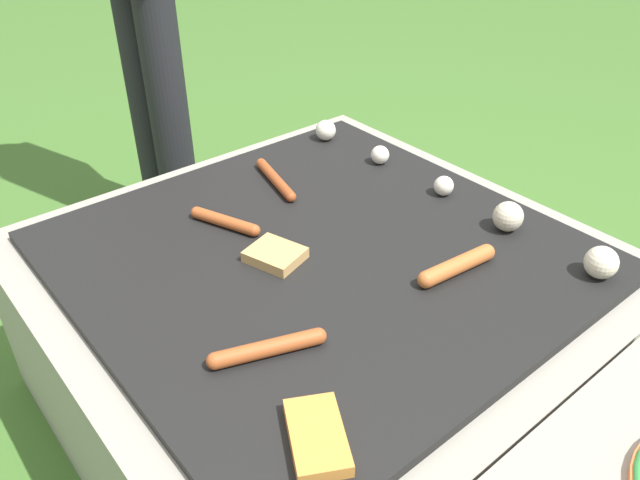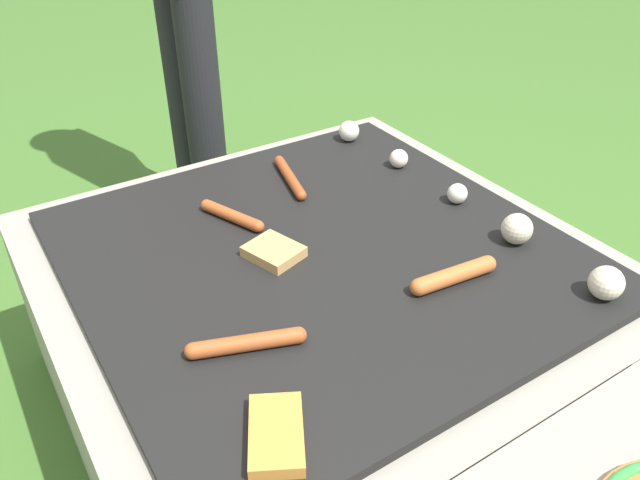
% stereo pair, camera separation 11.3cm
% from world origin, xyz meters
% --- Properties ---
extents(ground_plane, '(14.00, 14.00, 0.00)m').
position_xyz_m(ground_plane, '(0.00, 0.00, 0.00)').
color(ground_plane, '#3D6628').
extents(grill, '(0.96, 0.96, 0.41)m').
position_xyz_m(grill, '(0.00, 0.00, 0.20)').
color(grill, gray).
rests_on(grill, ground_plane).
extents(sausage_front_center, '(0.08, 0.17, 0.03)m').
position_xyz_m(sausage_front_center, '(0.16, -0.23, 0.42)').
color(sausage_front_center, '#A34C23').
rests_on(sausage_front_center, grill).
extents(sausage_front_right, '(0.04, 0.17, 0.03)m').
position_xyz_m(sausage_front_right, '(0.21, 0.14, 0.42)').
color(sausage_front_right, '#B7602D').
rests_on(sausage_front_right, grill).
extents(sausage_back_right, '(0.15, 0.07, 0.02)m').
position_xyz_m(sausage_back_right, '(-0.18, -0.09, 0.42)').
color(sausage_back_right, '#A34C23').
rests_on(sausage_back_right, grill).
extents(sausage_mid_left, '(0.19, 0.06, 0.02)m').
position_xyz_m(sausage_mid_left, '(-0.25, 0.08, 0.42)').
color(sausage_mid_left, '#93421E').
rests_on(sausage_mid_left, grill).
extents(bread_slice_right, '(0.11, 0.10, 0.02)m').
position_xyz_m(bread_slice_right, '(-0.03, -0.08, 0.42)').
color(bread_slice_right, tan).
rests_on(bread_slice_right, grill).
extents(bread_slice_center, '(0.14, 0.12, 0.02)m').
position_xyz_m(bread_slice_center, '(0.33, -0.28, 0.42)').
color(bread_slice_center, '#D18438').
rests_on(bread_slice_center, grill).
extents(mushroom_row, '(0.78, 0.06, 0.06)m').
position_xyz_m(mushroom_row, '(0.07, 0.32, 0.43)').
color(mushroom_row, silver).
rests_on(mushroom_row, grill).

